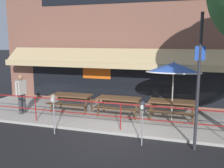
{
  "coord_description": "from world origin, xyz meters",
  "views": [
    {
      "loc": [
        2.16,
        -7.88,
        3.26
      ],
      "look_at": [
        -0.71,
        1.6,
        1.5
      ],
      "focal_mm": 40.0,
      "sensor_mm": 36.0,
      "label": 1
    }
  ],
  "objects_px": {
    "parking_meter_near": "(53,102)",
    "picnic_table_right": "(172,105)",
    "picnic_table_left": "(72,98)",
    "parking_meter_far": "(142,110)",
    "street_sign_pole": "(198,82)",
    "patio_umbrella_right": "(174,68)",
    "picnic_table_centre": "(119,101)",
    "pedestrian_walking": "(21,92)"
  },
  "relations": [
    {
      "from": "parking_meter_near",
      "to": "picnic_table_right",
      "type": "bearing_deg",
      "value": 33.66
    },
    {
      "from": "picnic_table_left",
      "to": "parking_meter_far",
      "type": "bearing_deg",
      "value": -34.98
    },
    {
      "from": "parking_meter_near",
      "to": "parking_meter_far",
      "type": "xyz_separation_m",
      "value": [
        3.1,
        -0.07,
        0.0
      ]
    },
    {
      "from": "picnic_table_left",
      "to": "street_sign_pole",
      "type": "bearing_deg",
      "value": -24.84
    },
    {
      "from": "picnic_table_right",
      "to": "patio_umbrella_right",
      "type": "height_order",
      "value": "patio_umbrella_right"
    },
    {
      "from": "picnic_table_left",
      "to": "parking_meter_near",
      "type": "height_order",
      "value": "parking_meter_near"
    },
    {
      "from": "picnic_table_centre",
      "to": "picnic_table_right",
      "type": "relative_size",
      "value": 1.0
    },
    {
      "from": "parking_meter_near",
      "to": "street_sign_pole",
      "type": "distance_m",
      "value": 4.76
    },
    {
      "from": "picnic_table_left",
      "to": "pedestrian_walking",
      "type": "bearing_deg",
      "value": -153.22
    },
    {
      "from": "picnic_table_centre",
      "to": "parking_meter_far",
      "type": "distance_m",
      "value": 2.96
    },
    {
      "from": "picnic_table_centre",
      "to": "pedestrian_walking",
      "type": "xyz_separation_m",
      "value": [
        -4.07,
        -0.96,
        0.35
      ]
    },
    {
      "from": "picnic_table_centre",
      "to": "parking_meter_far",
      "type": "xyz_separation_m",
      "value": [
        1.44,
        -2.54,
        0.44
      ]
    },
    {
      "from": "picnic_table_left",
      "to": "pedestrian_walking",
      "type": "height_order",
      "value": "pedestrian_walking"
    },
    {
      "from": "patio_umbrella_right",
      "to": "pedestrian_walking",
      "type": "relative_size",
      "value": 1.4
    },
    {
      "from": "patio_umbrella_right",
      "to": "street_sign_pole",
      "type": "distance_m",
      "value": 2.63
    },
    {
      "from": "pedestrian_walking",
      "to": "street_sign_pole",
      "type": "distance_m",
      "value": 7.3
    },
    {
      "from": "patio_umbrella_right",
      "to": "street_sign_pole",
      "type": "relative_size",
      "value": 0.59
    },
    {
      "from": "parking_meter_near",
      "to": "parking_meter_far",
      "type": "height_order",
      "value": "same"
    },
    {
      "from": "picnic_table_right",
      "to": "street_sign_pole",
      "type": "height_order",
      "value": "street_sign_pole"
    },
    {
      "from": "pedestrian_walking",
      "to": "parking_meter_near",
      "type": "xyz_separation_m",
      "value": [
        2.42,
        -1.52,
        0.09
      ]
    },
    {
      "from": "parking_meter_far",
      "to": "picnic_table_left",
      "type": "bearing_deg",
      "value": 145.02
    },
    {
      "from": "picnic_table_left",
      "to": "patio_umbrella_right",
      "type": "height_order",
      "value": "patio_umbrella_right"
    },
    {
      "from": "picnic_table_right",
      "to": "picnic_table_left",
      "type": "bearing_deg",
      "value": -178.89
    },
    {
      "from": "patio_umbrella_right",
      "to": "parking_meter_near",
      "type": "relative_size",
      "value": 1.68
    },
    {
      "from": "picnic_table_left",
      "to": "parking_meter_far",
      "type": "relative_size",
      "value": 1.27
    },
    {
      "from": "parking_meter_far",
      "to": "street_sign_pole",
      "type": "relative_size",
      "value": 0.35
    },
    {
      "from": "picnic_table_centre",
      "to": "patio_umbrella_right",
      "type": "xyz_separation_m",
      "value": [
        2.18,
        0.08,
        1.47
      ]
    },
    {
      "from": "picnic_table_left",
      "to": "parking_meter_near",
      "type": "xyz_separation_m",
      "value": [
        0.53,
        -2.47,
        0.44
      ]
    },
    {
      "from": "picnic_table_centre",
      "to": "parking_meter_near",
      "type": "distance_m",
      "value": 3.01
    },
    {
      "from": "picnic_table_right",
      "to": "picnic_table_centre",
      "type": "bearing_deg",
      "value": -177.86
    },
    {
      "from": "picnic_table_right",
      "to": "street_sign_pole",
      "type": "relative_size",
      "value": 0.45
    },
    {
      "from": "picnic_table_centre",
      "to": "street_sign_pole",
      "type": "distance_m",
      "value": 4.09
    },
    {
      "from": "picnic_table_left",
      "to": "parking_meter_far",
      "type": "distance_m",
      "value": 4.45
    },
    {
      "from": "parking_meter_near",
      "to": "street_sign_pole",
      "type": "xyz_separation_m",
      "value": [
        4.67,
        0.06,
        0.92
      ]
    },
    {
      "from": "parking_meter_far",
      "to": "street_sign_pole",
      "type": "bearing_deg",
      "value": 4.81
    },
    {
      "from": "picnic_table_left",
      "to": "picnic_table_centre",
      "type": "bearing_deg",
      "value": 0.09
    },
    {
      "from": "picnic_table_centre",
      "to": "parking_meter_near",
      "type": "bearing_deg",
      "value": -123.77
    },
    {
      "from": "picnic_table_left",
      "to": "pedestrian_walking",
      "type": "distance_m",
      "value": 2.14
    },
    {
      "from": "parking_meter_far",
      "to": "street_sign_pole",
      "type": "distance_m",
      "value": 1.82
    },
    {
      "from": "picnic_table_right",
      "to": "parking_meter_far",
      "type": "height_order",
      "value": "parking_meter_far"
    },
    {
      "from": "picnic_table_left",
      "to": "picnic_table_right",
      "type": "xyz_separation_m",
      "value": [
        4.37,
        0.08,
        0.0
      ]
    },
    {
      "from": "parking_meter_near",
      "to": "parking_meter_far",
      "type": "relative_size",
      "value": 1.0
    }
  ]
}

